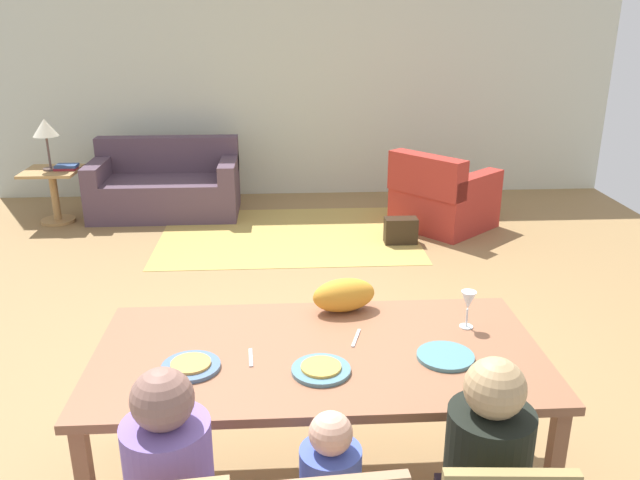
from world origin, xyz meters
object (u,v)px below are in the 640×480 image
Objects in this scene: plate_near_man at (191,367)px; book_lower at (66,168)px; wine_glass at (468,302)px; plate_near_child at (321,370)px; side_table at (54,188)px; couch at (166,187)px; table_lamp at (45,130)px; dining_table at (319,363)px; armchair at (442,198)px; handbag at (401,231)px; plate_near_woman at (445,356)px; cat at (344,295)px; book_upper at (67,166)px.

plate_near_man reaches higher than book_lower.
plate_near_child is at bearing -153.36° from wine_glass.
plate_near_man reaches higher than side_table.
side_table is (-1.15, -0.26, 0.07)m from couch.
table_lamp is at bearing 120.09° from plate_near_child.
armchair reaches higher than dining_table.
plate_near_child is 3.79m from handbag.
plate_near_woman reaches higher than side_table.
side_table is 0.63m from table_lamp.
cat reaches higher than book_upper.
couch is 2.97× the size of table_lamp.
plate_near_man is 0.78× the size of cat.
armchair is 4.00m from book_lower.
plate_near_woman is 1.14× the size of book_upper.
armchair reaches higher than plate_near_woman.
plate_near_child is 0.46× the size of table_lamp.
plate_near_man is 4.52m from armchair.
plate_near_woman is at bearing -55.94° from book_upper.
couch is (-1.46, 4.75, -0.46)m from plate_near_child.
dining_table is 9.06× the size of book_upper.
plate_near_man reaches higher than dining_table.
wine_glass is 0.34× the size of table_lamp.
handbag is (-0.51, -0.46, -0.19)m from armchair.
cat is 4.51m from couch.
armchair is at bearing 42.40° from handbag.
cat is at bearing -56.50° from book_lower.
cat reaches higher than side_table.
armchair is 3.77× the size of handbag.
plate_near_man is at bearing -167.65° from dining_table.
cat is at bearing -54.90° from side_table.
cat is 4.79m from table_lamp.
cat is 1.45× the size of book_lower.
wine_glass is 3.34m from handbag.
cat is 3.78m from armchair.
dining_table is 9.06× the size of book_lower.
plate_near_child is 0.81m from wine_glass.
table_lamp reaches higher than book_lower.
plate_near_child reaches higher than side_table.
side_table is at bearing 179.23° from book_upper.
plate_near_child is 4.99m from couch.
cat is at bearing -68.96° from couch.
plate_near_man and plate_near_woman have the same top height.
wine_glass is at bearing 26.64° from plate_near_child.
book_upper is at bearing -165.10° from couch.
handbag is at bearing -25.15° from couch.
dining_table is 0.57m from plate_near_man.
table_lamp is at bearing -167.34° from couch.
cat reaches higher than plate_near_woman.
wine_glass is 0.32× the size of side_table.
plate_near_child is at bearing -72.96° from couch.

